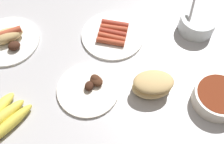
# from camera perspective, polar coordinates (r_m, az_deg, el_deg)

# --- Properties ---
(ground_plane) EXTENTS (1.20, 0.90, 0.03)m
(ground_plane) POSITION_cam_1_polar(r_m,az_deg,el_deg) (0.97, -1.46, 0.25)
(ground_plane) COLOR #B2B2B7
(bread_stack) EXTENTS (0.14, 0.11, 0.07)m
(bread_stack) POSITION_cam_1_polar(r_m,az_deg,el_deg) (0.89, 8.42, -2.56)
(bread_stack) COLOR #E5C689
(bread_stack) RESTS_ON ground_plane
(plate_grilled_meat) EXTENTS (0.21, 0.21, 0.04)m
(plate_grilled_meat) POSITION_cam_1_polar(r_m,az_deg,el_deg) (0.91, -4.73, -3.30)
(plate_grilled_meat) COLOR white
(plate_grilled_meat) RESTS_ON ground_plane
(plate_sausages) EXTENTS (0.23, 0.23, 0.03)m
(plate_sausages) POSITION_cam_1_polar(r_m,az_deg,el_deg) (1.04, 0.17, 7.80)
(plate_sausages) COLOR white
(plate_sausages) RESTS_ON ground_plane
(plate_hotdog_assembled) EXTENTS (0.23, 0.23, 0.06)m
(plate_hotdog_assembled) POSITION_cam_1_polar(r_m,az_deg,el_deg) (1.08, -20.86, 6.39)
(plate_hotdog_assembled) COLOR white
(plate_hotdog_assembled) RESTS_ON ground_plane
(bowl_coleslaw) EXTENTS (0.13, 0.14, 0.15)m
(bowl_coleslaw) POSITION_cam_1_polar(r_m,az_deg,el_deg) (1.09, 17.22, 9.70)
(bowl_coleslaw) COLOR silver
(bowl_coleslaw) RESTS_ON ground_plane
(bowl_chili) EXTENTS (0.15, 0.15, 0.05)m
(bowl_chili) POSITION_cam_1_polar(r_m,az_deg,el_deg) (0.93, 20.98, -4.86)
(bowl_chili) COLOR white
(bowl_chili) RESTS_ON ground_plane
(banana_bunch) EXTENTS (0.19, 0.19, 0.04)m
(banana_bunch) POSITION_cam_1_polar(r_m,az_deg,el_deg) (0.91, -21.77, -8.82)
(banana_bunch) COLOR #E5D14C
(banana_bunch) RESTS_ON ground_plane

